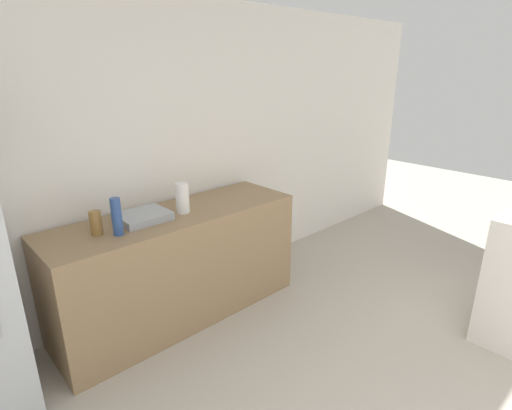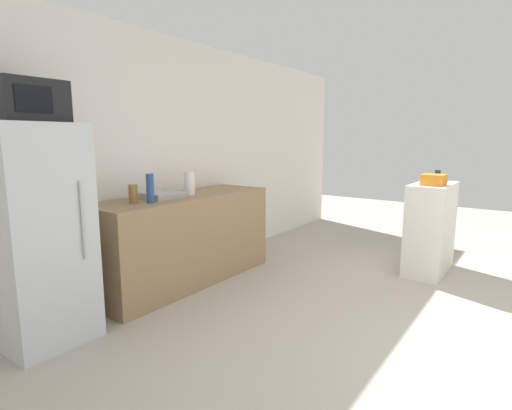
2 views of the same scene
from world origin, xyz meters
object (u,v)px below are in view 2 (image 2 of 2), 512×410
at_px(jar, 437,175).
at_px(paper_towel_roll, 190,183).
at_px(bottle_tall, 150,188).
at_px(basket, 434,180).
at_px(bottle_short, 133,194).
at_px(refrigerator, 38,235).
at_px(microwave, 26,101).

xyz_separation_m(jar, paper_towel_roll, (-2.15, 1.97, -0.03)).
height_order(bottle_tall, basket, bottle_tall).
height_order(bottle_short, jar, jar).
distance_m(refrigerator, jar, 4.21).
distance_m(refrigerator, bottle_tall, 1.03).
distance_m(bottle_tall, basket, 2.95).
bearing_deg(bottle_short, basket, -41.85).
relative_size(refrigerator, basket, 6.67).
bearing_deg(bottle_tall, paper_towel_roll, 7.86).
height_order(microwave, bottle_tall, microwave).
bearing_deg(refrigerator, basket, -32.31).
height_order(refrigerator, microwave, microwave).
bearing_deg(microwave, bottle_short, 3.14).
relative_size(bottle_short, jar, 1.36).
bearing_deg(basket, jar, 7.73).
height_order(microwave, jar, microwave).
xyz_separation_m(basket, jar, (0.53, 0.07, 0.00)).
xyz_separation_m(microwave, bottle_short, (0.89, 0.05, -0.75)).
relative_size(bottle_short, basket, 0.71).
relative_size(bottle_tall, bottle_short, 1.56).
bearing_deg(microwave, bottle_tall, -3.49).
xyz_separation_m(bottle_tall, basket, (2.20, -1.96, 0.01)).
height_order(basket, paper_towel_roll, paper_towel_roll).
bearing_deg(jar, basket, -172.27).
distance_m(refrigerator, basket, 3.79).
bearing_deg(refrigerator, bottle_short, 3.06).
distance_m(basket, jar, 0.54).
relative_size(refrigerator, bottle_short, 9.45).
bearing_deg(jar, microwave, 152.43).
bearing_deg(basket, microwave, 147.71).
xyz_separation_m(bottle_short, paper_towel_roll, (0.69, -0.03, 0.04)).
height_order(microwave, paper_towel_roll, microwave).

